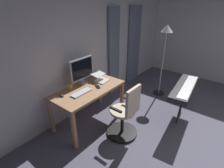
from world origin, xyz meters
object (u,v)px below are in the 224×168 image
(computer_mouse, at_px, (62,95))
(cell_phone_by_monitor, at_px, (98,87))
(desk, at_px, (88,93))
(piano_keyboard, at_px, (185,89))
(laptop, at_px, (100,78))
(floor_lamp, at_px, (165,41))
(office_chair, at_px, (126,114))
(mug_tea, at_px, (70,86))
(computer_keyboard, at_px, (82,93))
(computer_monitor, at_px, (82,70))

(computer_mouse, height_order, cell_phone_by_monitor, computer_mouse)
(desk, distance_m, piano_keyboard, 1.84)
(cell_phone_by_monitor, xyz_separation_m, piano_keyboard, (-1.04, 1.29, -0.04))
(laptop, height_order, floor_lamp, floor_lamp)
(office_chair, distance_m, floor_lamp, 2.08)
(mug_tea, height_order, piano_keyboard, mug_tea)
(desk, xyz_separation_m, office_chair, (-0.10, 0.79, -0.19))
(computer_keyboard, distance_m, laptop, 0.62)
(office_chair, relative_size, floor_lamp, 0.58)
(computer_keyboard, height_order, piano_keyboard, piano_keyboard)
(office_chair, xyz_separation_m, computer_keyboard, (0.31, -0.75, 0.30))
(office_chair, xyz_separation_m, cell_phone_by_monitor, (-0.05, -0.68, 0.29))
(mug_tea, bearing_deg, laptop, 162.13)
(computer_keyboard, bearing_deg, floor_lamp, 165.67)
(computer_monitor, relative_size, computer_mouse, 5.43)
(office_chair, relative_size, piano_keyboard, 0.84)
(computer_monitor, distance_m, computer_mouse, 0.65)
(computer_monitor, bearing_deg, mug_tea, -2.98)
(computer_monitor, relative_size, mug_tea, 4.45)
(laptop, xyz_separation_m, computer_mouse, (0.90, -0.09, -0.04))
(computer_monitor, xyz_separation_m, computer_mouse, (0.59, 0.09, -0.27))
(mug_tea, bearing_deg, computer_monitor, 177.02)
(computer_keyboard, relative_size, mug_tea, 3.36)
(office_chair, distance_m, computer_keyboard, 0.86)
(piano_keyboard, bearing_deg, mug_tea, -55.79)
(computer_monitor, relative_size, cell_phone_by_monitor, 3.77)
(computer_mouse, xyz_separation_m, piano_keyboard, (-1.69, 1.54, -0.06))
(office_chair, bearing_deg, computer_mouse, 122.78)
(piano_keyboard, distance_m, floor_lamp, 1.30)
(office_chair, height_order, mug_tea, office_chair)
(office_chair, bearing_deg, piano_keyboard, -29.07)
(office_chair, distance_m, piano_keyboard, 1.27)
(piano_keyboard, bearing_deg, computer_monitor, -62.31)
(piano_keyboard, bearing_deg, computer_mouse, -48.65)
(computer_keyboard, bearing_deg, computer_mouse, -32.69)
(computer_monitor, height_order, piano_keyboard, computer_monitor)
(cell_phone_by_monitor, xyz_separation_m, mug_tea, (0.36, -0.36, 0.04))
(cell_phone_by_monitor, bearing_deg, mug_tea, -14.47)
(desk, relative_size, cell_phone_by_monitor, 9.70)
(office_chair, height_order, cell_phone_by_monitor, office_chair)
(office_chair, height_order, computer_keyboard, office_chair)
(computer_monitor, bearing_deg, piano_keyboard, 123.88)
(computer_mouse, distance_m, cell_phone_by_monitor, 0.69)
(computer_monitor, relative_size, computer_keyboard, 1.32)
(computer_monitor, distance_m, computer_keyboard, 0.49)
(computer_monitor, xyz_separation_m, piano_keyboard, (-1.10, 1.64, -0.33))
(computer_monitor, bearing_deg, computer_mouse, 9.07)
(computer_mouse, bearing_deg, floor_lamp, 163.25)
(cell_phone_by_monitor, relative_size, piano_keyboard, 0.12)
(office_chair, relative_size, mug_tea, 8.35)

